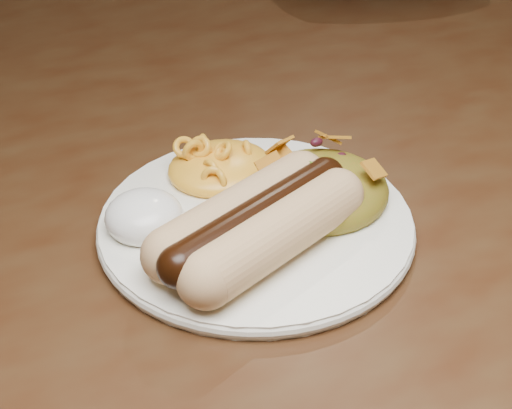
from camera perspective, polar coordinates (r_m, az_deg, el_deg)
name	(u,v)px	position (r m, az deg, el deg)	size (l,w,h in m)	color
table	(101,239)	(0.66, -11.21, -2.49)	(1.60, 0.90, 0.75)	#3B2815
plate	(256,224)	(0.50, 0.00, -1.41)	(0.20, 0.20, 0.01)	white
hotdog	(258,222)	(0.47, 0.14, -1.29)	(0.13, 0.10, 0.03)	#E2A178
mac_and_cheese	(220,155)	(0.54, -2.60, 3.60)	(0.07, 0.07, 0.03)	yellow
sour_cream	(143,207)	(0.49, -8.21, -0.22)	(0.05, 0.05, 0.03)	white
taco_salad	(320,178)	(0.51, 4.68, 1.90)	(0.09, 0.09, 0.04)	#A5471B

